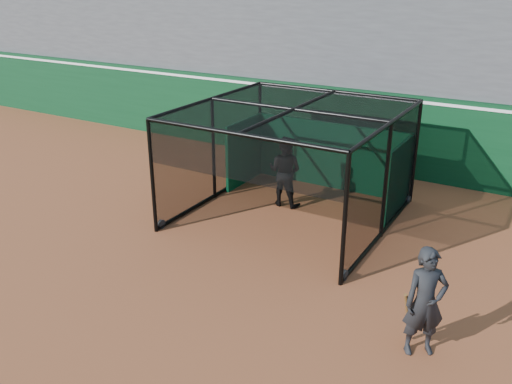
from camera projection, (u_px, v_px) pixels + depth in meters
The scene contains 6 objects.
ground at pixel (200, 290), 10.57m from camera, with size 120.00×120.00×0.00m, color brown.
outfield_wall at pixel (359, 128), 16.89m from camera, with size 50.00×0.50×2.50m.
grandstand at pixel (404, 13), 18.71m from camera, with size 50.00×7.85×8.95m.
batting_cage at pixel (293, 164), 13.38m from camera, with size 4.83×5.05×2.76m.
batter at pixel (285, 171), 14.19m from camera, with size 0.92×0.71×1.88m, color black.
on_deck_player at pixel (425, 302), 8.53m from camera, with size 0.82×0.76×1.87m.
Camera 1 is at (5.55, -7.28, 5.74)m, focal length 38.00 mm.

